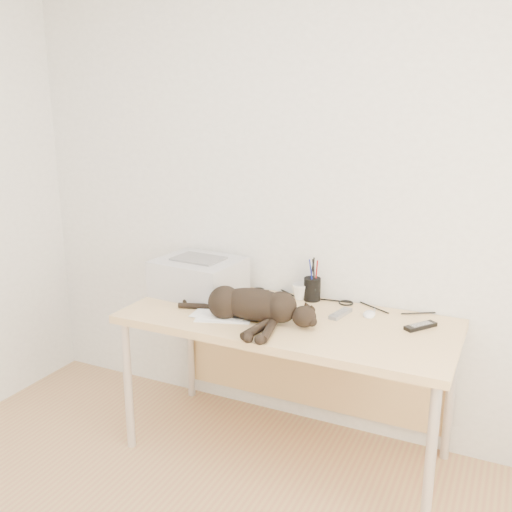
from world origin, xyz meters
The scene contains 11 objects.
wall_back centered at (0.00, 1.75, 1.30)m, with size 3.50×3.50×0.00m, color white.
desk centered at (0.00, 1.48, 0.61)m, with size 1.60×0.70×0.74m.
printer centered at (-0.57, 1.52, 0.84)m, with size 0.46×0.40×0.20m.
papers centered at (-0.30, 1.28, 0.74)m, with size 0.33×0.27×0.01m.
cat centered at (-0.15, 1.28, 0.81)m, with size 0.74×0.34×0.17m.
mug centered at (-0.04, 1.67, 0.78)m, with size 0.09×0.09×0.08m, color white.
pen_cup centered at (0.02, 1.68, 0.80)m, with size 0.09×0.09×0.23m.
remote_grey centered at (0.22, 1.53, 0.75)m, with size 0.04×0.16×0.02m, color slate.
remote_black centered at (0.61, 1.53, 0.75)m, with size 0.05×0.17×0.02m, color black.
mouse centered at (0.35, 1.59, 0.76)m, with size 0.06×0.10×0.03m, color white.
cable_tangle centered at (0.00, 1.70, 0.75)m, with size 1.36×0.08×0.01m, color black, non-canonical shape.
Camera 1 is at (0.97, -1.01, 1.74)m, focal length 40.00 mm.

